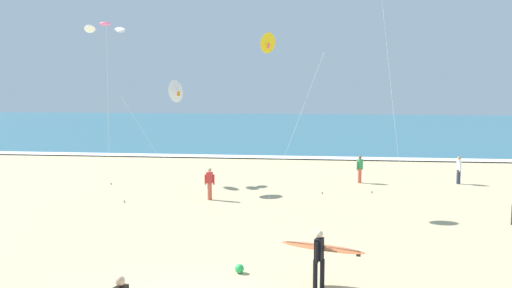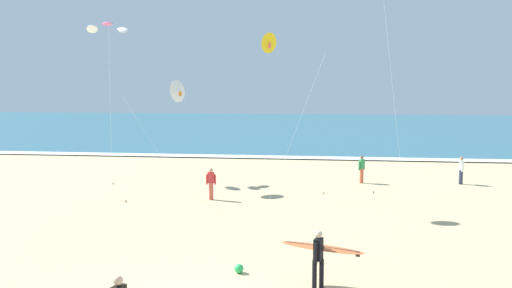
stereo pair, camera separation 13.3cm
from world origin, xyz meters
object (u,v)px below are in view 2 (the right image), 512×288
object	(u,v)px
surfer_lead	(320,252)
bystander_red_top	(211,183)
kite_arc_rose_mid	(107,28)
kite_delta_golden_near	(269,44)
beach_ball	(239,269)
bystander_green_top	(362,169)
kite_delta_ivory_far	(178,91)
bystander_white_top	(461,170)

from	to	relation	value
surfer_lead	bystander_red_top	xyz separation A→B (m)	(-5.44, 11.10, -0.24)
surfer_lead	kite_arc_rose_mid	xyz separation A→B (m)	(-12.99, 17.10, 7.99)
surfer_lead	kite_arc_rose_mid	distance (m)	22.91
surfer_lead	kite_arc_rose_mid	bearing A→B (deg)	127.23
kite_delta_golden_near	kite_arc_rose_mid	distance (m)	12.69
surfer_lead	kite_arc_rose_mid	size ratio (longest dim) A/B	0.27
surfer_lead	beach_ball	bearing A→B (deg)	159.37
kite_arc_rose_mid	bystander_red_top	world-z (taller)	kite_arc_rose_mid
beach_ball	kite_arc_rose_mid	bearing A→B (deg)	123.12
kite_arc_rose_mid	bystander_green_top	xyz separation A→B (m)	(15.22, -0.44, -8.23)
kite_delta_ivory_far	bystander_white_top	bearing A→B (deg)	11.92
kite_delta_ivory_far	bystander_green_top	xyz separation A→B (m)	(9.97, 2.96, -4.48)
kite_delta_ivory_far	bystander_white_top	size ratio (longest dim) A/B	3.72
kite_delta_ivory_far	beach_ball	xyz separation A→B (m)	(5.31, -12.78, -5.15)
kite_delta_ivory_far	bystander_red_top	size ratio (longest dim) A/B	3.72
bystander_red_top	bystander_white_top	bearing A→B (deg)	23.93
kite_delta_golden_near	beach_ball	xyz separation A→B (m)	(0.07, -9.20, -7.36)
kite_delta_golden_near	surfer_lead	bearing A→B (deg)	-76.07
kite_delta_golden_near	bystander_green_top	xyz separation A→B (m)	(4.73, 6.54, -6.68)
surfer_lead	beach_ball	distance (m)	2.76
bystander_white_top	kite_delta_golden_near	bearing A→B (deg)	-146.35
kite_arc_rose_mid	bystander_red_top	xyz separation A→B (m)	(7.55, -5.99, -8.23)
kite_delta_ivory_far	bystander_red_top	world-z (taller)	kite_delta_ivory_far
kite_delta_golden_near	kite_arc_rose_mid	xyz separation A→B (m)	(-10.48, 6.98, 1.55)
kite_delta_ivory_far	beach_ball	size ratio (longest dim) A/B	21.15
kite_delta_golden_near	bystander_green_top	bearing A→B (deg)	54.13
kite_delta_golden_near	kite_arc_rose_mid	bearing A→B (deg)	146.33
kite_arc_rose_mid	bystander_white_top	world-z (taller)	kite_arc_rose_mid
beach_ball	bystander_green_top	bearing A→B (deg)	73.51
kite_arc_rose_mid	bystander_red_top	size ratio (longest dim) A/B	5.90
bystander_red_top	beach_ball	xyz separation A→B (m)	(3.01, -10.19, -0.67)
bystander_green_top	bystander_red_top	world-z (taller)	same
surfer_lead	kite_delta_ivory_far	world-z (taller)	kite_delta_ivory_far
surfer_lead	beach_ball	xyz separation A→B (m)	(-2.44, 0.92, -0.91)
kite_arc_rose_mid	kite_delta_ivory_far	world-z (taller)	kite_arc_rose_mid
bystander_green_top	beach_ball	world-z (taller)	bystander_green_top
bystander_white_top	bystander_red_top	distance (m)	14.51
bystander_green_top	bystander_white_top	distance (m)	5.60
kite_delta_golden_near	kite_delta_ivory_far	size ratio (longest dim) A/B	1.35
bystander_white_top	bystander_red_top	size ratio (longest dim) A/B	1.00
bystander_green_top	bystander_white_top	bearing A→B (deg)	3.37
surfer_lead	bystander_red_top	world-z (taller)	surfer_lead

